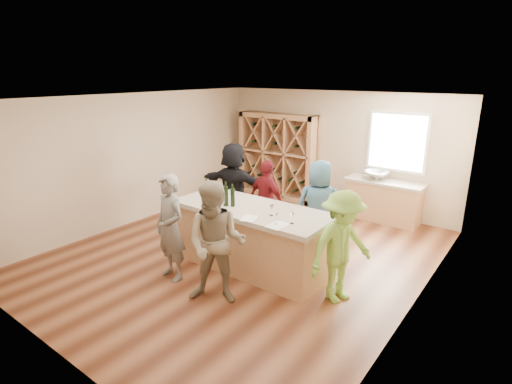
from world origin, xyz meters
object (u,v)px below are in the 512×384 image
Objects in this scene: sink at (376,175)px; wine_bottle_d at (226,196)px; wine_rack at (277,156)px; person_near_right at (216,243)px; person_far_right at (319,208)px; person_far_mid at (267,201)px; person_near_left at (170,228)px; person_server at (342,247)px; person_far_left at (234,186)px; wine_bottle_a at (207,191)px; tasting_counter_base at (252,240)px; wine_bottle_b at (210,195)px; wine_bottle_e at (233,198)px.

wine_bottle_d reaches higher than sink.
wine_rack is 1.22× the size of person_near_right.
person_far_right is (2.53, -2.42, -0.23)m from wine_rack.
sink is at bearing -103.92° from person_far_mid.
person_near_left is at bearing 26.64° from person_far_right.
person_server is 3.32m from person_far_left.
person_far_left is at bearing -133.36° from sink.
person_far_right is (0.37, 2.33, -0.03)m from person_near_right.
person_server is at bearing 1.63° from wine_bottle_a.
person_server is (1.41, 1.08, -0.07)m from person_near_right.
tasting_counter_base is at bearing 74.63° from person_near_right.
person_near_right is (0.63, -0.94, -0.34)m from wine_bottle_d.
wine_bottle_b is (-0.66, -0.27, 0.73)m from tasting_counter_base.
wine_bottle_d is 0.19× the size of person_near_left.
person_far_mid is 0.88× the size of person_far_left.
tasting_counter_base is at bearing 7.46° from wine_bottle_a.
wine_rack is 2.70m from sink.
sink is at bearing 77.67° from tasting_counter_base.
sink is 1.75× the size of wine_bottle_b.
person_far_left is (0.51, -2.39, -0.18)m from wine_rack.
wine_rack is 4.06× the size of sink.
wine_bottle_d is at bearing 96.50° from person_near_right.
wine_bottle_a is 2.04m from person_far_right.
person_near_left is at bearing -100.60° from wine_bottle_b.
sink is 4.87m from person_near_left.
person_far_mid is (0.19, 1.38, -0.43)m from wine_bottle_b.
person_far_left is (-1.13, 1.38, -0.31)m from wine_bottle_e.
wine_rack reaches higher than person_near_left.
wine_bottle_e is 0.18× the size of person_server.
person_near_right is at bearing -56.05° from wine_bottle_d.
wine_rack is 7.29× the size of wine_bottle_e.
wine_bottle_b is (-1.44, -3.83, 0.22)m from sink.
wine_bottle_a is at bearing 177.80° from wine_bottle_e.
wine_bottle_a reaches higher than sink.
person_far_right is (1.00, 1.39, -0.38)m from wine_bottle_d.
wine_rack is 4.10m from wine_bottle_b.
person_far_left is (-0.52, 1.36, -0.31)m from wine_bottle_a.
person_near_left is 1.05m from person_near_right.
person_far_left reaches higher than wine_bottle_b.
person_near_left is 2.19m from person_far_mid.
person_far_mid is at bearing 83.38° from person_server.
tasting_counter_base is at bearing 126.34° from person_far_mid.
person_near_right reaches higher than wine_bottle_d.
sink is 3.71m from person_server.
person_server is (1.93, 0.10, -0.40)m from wine_bottle_e.
person_far_right is at bearing 41.31° from wine_bottle_a.
person_near_right is 1.08× the size of person_server.
person_server reaches higher than tasting_counter_base.
wine_bottle_a is 1.48m from person_far_left.
wine_bottle_b is (0.23, -0.15, 0.00)m from wine_bottle_a.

